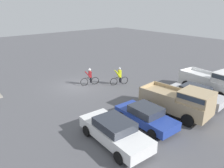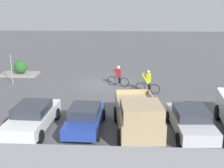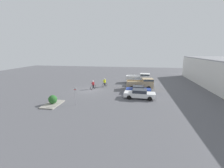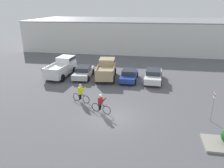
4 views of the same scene
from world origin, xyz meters
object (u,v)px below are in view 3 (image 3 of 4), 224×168
at_px(cyclist_0, 93,85).
at_px(cyclist_1, 105,83).
at_px(pickup_truck_1, 142,84).
at_px(fire_lane_sign, 75,94).
at_px(pickup_truck_0, 140,78).
at_px(sedan_0, 139,83).
at_px(sedan_2, 140,94).
at_px(sedan_1, 138,90).
at_px(shrub, 53,99).

relative_size(cyclist_0, cyclist_1, 0.98).
bearing_deg(pickup_truck_1, fire_lane_sign, -42.56).
xyz_separation_m(pickup_truck_0, sedan_0, (2.77, -0.15, -0.46)).
xyz_separation_m(sedan_2, cyclist_1, (-6.58, -6.95, 0.14)).
xyz_separation_m(pickup_truck_0, sedan_1, (8.37, -0.33, -0.49)).
distance_m(sedan_1, cyclist_0, 8.69).
distance_m(sedan_0, shrub, 17.66).
bearing_deg(pickup_truck_1, cyclist_0, -81.81).
height_order(sedan_1, shrub, shrub).
bearing_deg(pickup_truck_0, sedan_0, -3.09).
height_order(pickup_truck_1, cyclist_0, pickup_truck_1).
xyz_separation_m(pickup_truck_1, shrub, (10.34, -12.28, -0.36)).
height_order(sedan_1, cyclist_0, cyclist_0).
distance_m(sedan_0, fire_lane_sign, 15.44).
relative_size(cyclist_0, shrub, 1.48).
bearing_deg(sedan_2, fire_lane_sign, -63.56).
relative_size(sedan_1, cyclist_1, 2.42).
xyz_separation_m(pickup_truck_0, sedan_2, (11.17, -0.17, -0.43)).
xyz_separation_m(sedan_0, shrub, (13.10, -11.84, 0.04)).
relative_size(sedan_2, fire_lane_sign, 1.94).
bearing_deg(fire_lane_sign, cyclist_1, 170.92).
height_order(cyclist_1, fire_lane_sign, fire_lane_sign).
bearing_deg(sedan_2, pickup_truck_1, 175.42).
distance_m(fire_lane_sign, shrub, 3.25).
bearing_deg(pickup_truck_0, sedan_2, -0.85).
bearing_deg(cyclist_1, cyclist_0, -38.09).
xyz_separation_m(sedan_1, cyclist_1, (-3.78, -6.79, 0.20)).
distance_m(sedan_1, shrub, 13.87).
height_order(cyclist_0, fire_lane_sign, fire_lane_sign).
bearing_deg(cyclist_0, pickup_truck_0, 127.62).
xyz_separation_m(sedan_2, shrub, (4.70, -11.83, 0.02)).
xyz_separation_m(sedan_0, fire_lane_sign, (12.72, -8.71, 0.80)).
relative_size(pickup_truck_0, sedan_0, 1.16).
bearing_deg(sedan_2, pickup_truck_0, 179.15).
distance_m(pickup_truck_0, pickup_truck_1, 5.54).
bearing_deg(fire_lane_sign, cyclist_0, -179.81).
height_order(pickup_truck_0, sedan_2, pickup_truck_0).
bearing_deg(pickup_truck_1, pickup_truck_0, -177.04).
bearing_deg(cyclist_1, sedan_2, 46.59).
bearing_deg(fire_lane_sign, sedan_1, 129.87).
height_order(sedan_0, fire_lane_sign, fire_lane_sign).
bearing_deg(sedan_1, cyclist_0, -100.05).
bearing_deg(fire_lane_sign, sedan_0, 145.61).
xyz_separation_m(pickup_truck_1, sedan_2, (5.64, -0.45, -0.38)).
relative_size(cyclist_0, fire_lane_sign, 0.70).
height_order(fire_lane_sign, shrub, fire_lane_sign).
bearing_deg(sedan_0, cyclist_0, -64.96).
height_order(pickup_truck_0, cyclist_0, pickup_truck_0).
relative_size(sedan_0, sedan_2, 0.95).
bearing_deg(sedan_1, pickup_truck_1, 167.75).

